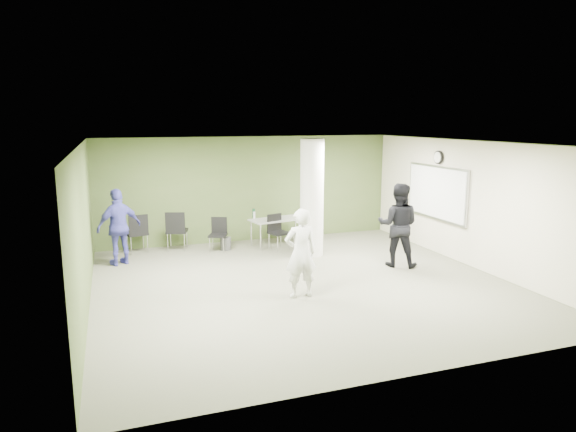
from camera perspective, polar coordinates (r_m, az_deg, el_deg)
name	(u,v)px	position (r m, az deg, el deg)	size (l,w,h in m)	color
floor	(302,283)	(10.40, 1.58, -7.49)	(8.00, 8.00, 0.00)	#595846
ceiling	(303,143)	(9.89, 1.66, 8.11)	(8.00, 8.00, 0.00)	white
wall_back	(250,189)	(13.82, -4.28, 3.00)	(8.00, 0.02, 2.80)	#435829
wall_left	(84,229)	(9.43, -21.76, -1.36)	(0.02, 8.00, 2.80)	#435829
wall_right_cream	(471,204)	(12.05, 19.71, 1.26)	(0.02, 8.00, 2.80)	beige
column	(312,198)	(12.25, 2.68, 2.03)	(0.56, 0.56, 2.80)	silver
whiteboard	(436,192)	(12.93, 16.16, 2.52)	(0.05, 2.30, 1.30)	silver
wall_clock	(438,157)	(12.84, 16.36, 6.28)	(0.06, 0.32, 0.32)	black
folding_table	(278,220)	(13.32, -1.17, -0.48)	(1.59, 0.94, 0.96)	gray
wastebasket	(226,244)	(13.05, -6.94, -3.05)	(0.27, 0.27, 0.32)	#4C4C4C
chair_back_left	(138,230)	(13.08, -16.38, -1.54)	(0.57, 0.57, 0.97)	black
chair_back_right	(176,228)	(13.05, -12.31, -1.29)	(0.62, 0.62, 1.00)	black
chair_table_left	(218,232)	(12.92, -7.74, -1.74)	(0.55, 0.55, 0.83)	black
chair_table_right	(277,229)	(12.92, -1.21, -1.46)	(0.56, 0.56, 0.90)	black
woman_white	(301,253)	(9.41, 1.41, -4.15)	(0.61, 0.40, 1.67)	silver
man_black	(398,225)	(11.64, 12.13, -0.99)	(0.91, 0.71, 1.87)	black
man_blue	(119,227)	(12.11, -18.26, -1.17)	(1.02, 0.42, 1.73)	#40409F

